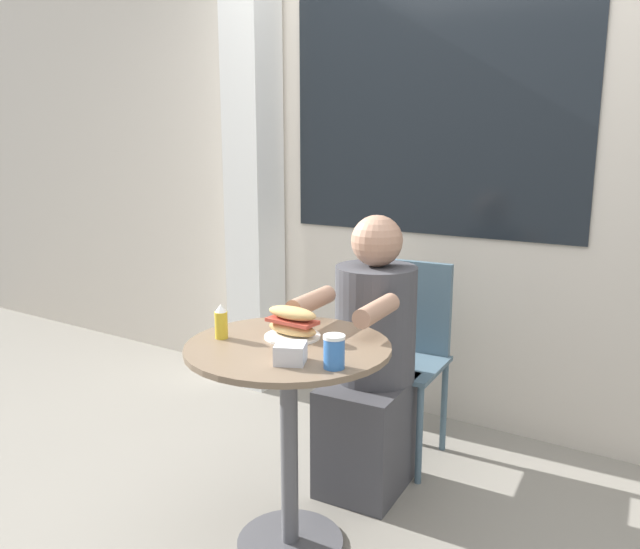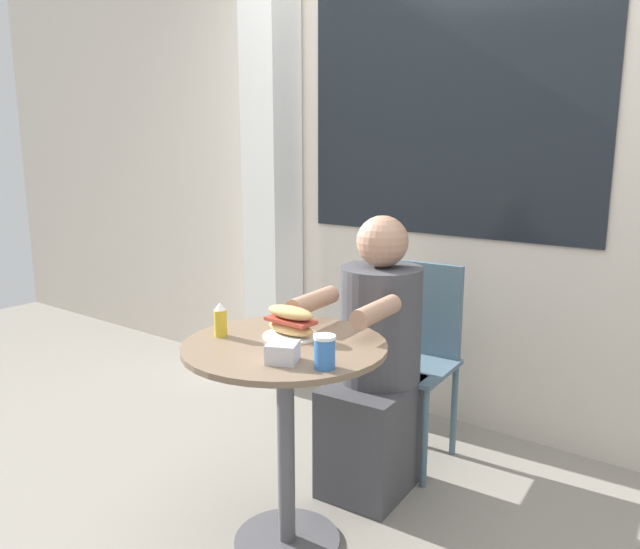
{
  "view_description": "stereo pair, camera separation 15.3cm",
  "coord_description": "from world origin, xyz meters",
  "px_view_note": "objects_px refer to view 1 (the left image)",
  "views": [
    {
      "loc": [
        1.15,
        -1.59,
        1.39
      ],
      "look_at": [
        0.0,
        0.19,
        0.94
      ],
      "focal_mm": 35.0,
      "sensor_mm": 36.0,
      "label": 1
    },
    {
      "loc": [
        1.28,
        -1.5,
        1.39
      ],
      "look_at": [
        0.0,
        0.19,
        0.94
      ],
      "focal_mm": 35.0,
      "sensor_mm": 36.0,
      "label": 2
    }
  ],
  "objects_px": {
    "diner_chair": "(406,341)",
    "drink_cup": "(334,352)",
    "seated_diner": "(371,372)",
    "condiment_bottle": "(221,322)",
    "cafe_table": "(289,401)",
    "sandwich_on_plate": "(292,324)"
  },
  "relations": [
    {
      "from": "diner_chair",
      "to": "drink_cup",
      "type": "relative_size",
      "value": 8.66
    },
    {
      "from": "seated_diner",
      "to": "condiment_bottle",
      "type": "relative_size",
      "value": 9.43
    },
    {
      "from": "cafe_table",
      "to": "sandwich_on_plate",
      "type": "bearing_deg",
      "value": 114.31
    },
    {
      "from": "drink_cup",
      "to": "condiment_bottle",
      "type": "relative_size",
      "value": 0.85
    },
    {
      "from": "sandwich_on_plate",
      "to": "drink_cup",
      "type": "height_order",
      "value": "sandwich_on_plate"
    },
    {
      "from": "sandwich_on_plate",
      "to": "seated_diner",
      "type": "bearing_deg",
      "value": 81.72
    },
    {
      "from": "sandwich_on_plate",
      "to": "drink_cup",
      "type": "xyz_separation_m",
      "value": [
        0.27,
        -0.17,
        0.0
      ]
    },
    {
      "from": "drink_cup",
      "to": "condiment_bottle",
      "type": "xyz_separation_m",
      "value": [
        -0.47,
        0.04,
        0.01
      ]
    },
    {
      "from": "diner_chair",
      "to": "condiment_bottle",
      "type": "height_order",
      "value": "diner_chair"
    },
    {
      "from": "drink_cup",
      "to": "sandwich_on_plate",
      "type": "bearing_deg",
      "value": 147.49
    },
    {
      "from": "cafe_table",
      "to": "sandwich_on_plate",
      "type": "height_order",
      "value": "sandwich_on_plate"
    },
    {
      "from": "seated_diner",
      "to": "drink_cup",
      "type": "xyz_separation_m",
      "value": [
        0.21,
        -0.62,
        0.3
      ]
    },
    {
      "from": "cafe_table",
      "to": "condiment_bottle",
      "type": "relative_size",
      "value": 6.25
    },
    {
      "from": "seated_diner",
      "to": "cafe_table",
      "type": "bearing_deg",
      "value": 81.75
    },
    {
      "from": "sandwich_on_plate",
      "to": "drink_cup",
      "type": "distance_m",
      "value": 0.33
    },
    {
      "from": "sandwich_on_plate",
      "to": "drink_cup",
      "type": "bearing_deg",
      "value": -32.51
    },
    {
      "from": "cafe_table",
      "to": "condiment_bottle",
      "type": "distance_m",
      "value": 0.35
    },
    {
      "from": "diner_chair",
      "to": "drink_cup",
      "type": "height_order",
      "value": "diner_chair"
    },
    {
      "from": "sandwich_on_plate",
      "to": "drink_cup",
      "type": "relative_size",
      "value": 1.94
    },
    {
      "from": "drink_cup",
      "to": "condiment_bottle",
      "type": "bearing_deg",
      "value": 175.47
    },
    {
      "from": "seated_diner",
      "to": "condiment_bottle",
      "type": "height_order",
      "value": "seated_diner"
    },
    {
      "from": "cafe_table",
      "to": "sandwich_on_plate",
      "type": "xyz_separation_m",
      "value": [
        -0.03,
        0.07,
        0.25
      ]
    }
  ]
}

